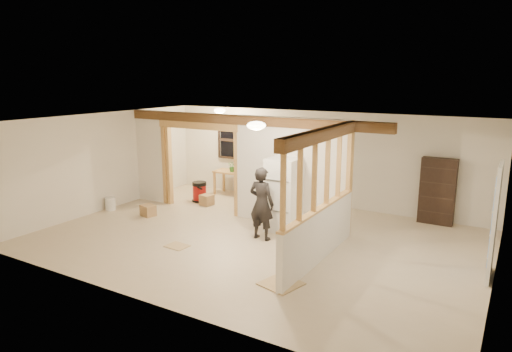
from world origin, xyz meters
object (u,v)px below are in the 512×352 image
Objects in this scene: refrigerator at (284,195)px; work_table at (234,183)px; bookshelf at (437,191)px; woman at (262,204)px; shop_vac at (199,191)px.

refrigerator is 3.36m from work_table.
refrigerator is 3.64m from bookshelf.
woman is (-0.13, -0.75, -0.04)m from refrigerator.
woman is 3.47m from shop_vac.
woman is at bearing -100.12° from refrigerator.
woman is at bearing -49.84° from work_table.
work_table is 0.73× the size of bookshelf.
refrigerator is at bearing -39.40° from work_table.
refrigerator is at bearing -17.47° from shop_vac.
work_table reaches higher than shop_vac.
work_table is 5.53m from bookshelf.
woman is 2.81× the size of shop_vac.
refrigerator reaches higher than bookshelf.
woman is at bearing -30.19° from shop_vac.
woman is at bearing -135.11° from bookshelf.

